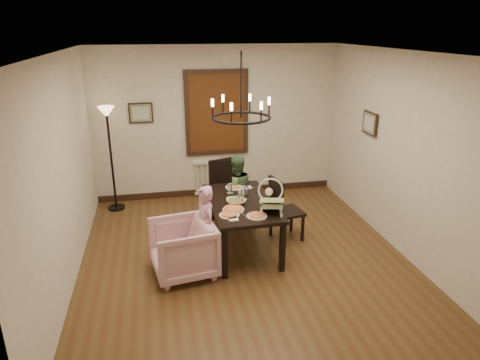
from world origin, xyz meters
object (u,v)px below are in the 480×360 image
object	(u,v)px
chair_right	(287,208)
baby_bouncer	(271,201)
drinking_glass	(241,199)
seated_man	(236,197)
chair_far	(228,192)
floor_lamp	(112,161)
dining_table	(241,207)
elderly_woman	(205,234)
armchair	(183,249)

from	to	relation	value
chair_right	baby_bouncer	distance (m)	0.84
drinking_glass	seated_man	bearing A→B (deg)	83.90
chair_far	floor_lamp	bearing A→B (deg)	134.91
dining_table	chair_right	distance (m)	0.79
baby_bouncer	drinking_glass	xyz separation A→B (m)	(-0.34, 0.33, -0.08)
chair_far	seated_man	size ratio (longest dim) A/B	1.06
chair_far	elderly_woman	size ratio (longest dim) A/B	1.11
seated_man	baby_bouncer	size ratio (longest dim) A/B	2.05
seated_man	dining_table	bearing A→B (deg)	74.04
chair_far	seated_man	bearing A→B (deg)	-74.26
baby_bouncer	armchair	bearing A→B (deg)	-162.68
chair_right	floor_lamp	distance (m)	3.18
armchair	baby_bouncer	distance (m)	1.32
seated_man	armchair	bearing A→B (deg)	43.08
seated_man	chair_right	bearing A→B (deg)	128.30
baby_bouncer	drinking_glass	size ratio (longest dim) A/B	3.25
seated_man	chair_far	bearing A→B (deg)	-66.31
drinking_glass	chair_far	bearing A→B (deg)	90.72
chair_right	seated_man	xyz separation A→B (m)	(-0.68, 0.59, 0.00)
dining_table	baby_bouncer	distance (m)	0.59
drinking_glass	floor_lamp	xyz separation A→B (m)	(-1.89, 1.96, 0.08)
elderly_woman	armchair	bearing A→B (deg)	-81.37
armchair	floor_lamp	bearing A→B (deg)	-165.49
floor_lamp	chair_far	bearing A→B (deg)	-26.58
chair_right	elderly_woman	size ratio (longest dim) A/B	1.05
armchair	elderly_woman	xyz separation A→B (m)	(0.31, 0.14, 0.11)
dining_table	elderly_woman	xyz separation A→B (m)	(-0.57, -0.38, -0.18)
seated_man	floor_lamp	bearing A→B (deg)	-39.44
drinking_glass	floor_lamp	bearing A→B (deg)	134.00
drinking_glass	armchair	bearing A→B (deg)	-153.57
dining_table	baby_bouncer	size ratio (longest dim) A/B	3.32
chair_right	armchair	distance (m)	1.78
chair_far	armchair	size ratio (longest dim) A/B	1.31
chair_far	chair_right	world-z (taller)	chair_far
elderly_woman	floor_lamp	world-z (taller)	floor_lamp
chair_right	drinking_glass	world-z (taller)	chair_right
dining_table	drinking_glass	distance (m)	0.19
dining_table	seated_man	world-z (taller)	seated_man
seated_man	drinking_glass	distance (m)	0.93
baby_bouncer	drinking_glass	distance (m)	0.48
chair_right	elderly_woman	xyz separation A→B (m)	(-1.32, -0.56, -0.02)
armchair	seated_man	size ratio (longest dim) A/B	0.81
baby_bouncer	dining_table	bearing A→B (deg)	139.62
drinking_glass	baby_bouncer	bearing A→B (deg)	-43.85
armchair	drinking_glass	xyz separation A→B (m)	(0.86, 0.43, 0.45)
armchair	seated_man	bearing A→B (deg)	134.71
elderly_woman	chair_far	bearing A→B (deg)	141.17
chair_right	drinking_glass	xyz separation A→B (m)	(-0.77, -0.27, 0.32)
armchair	elderly_woman	bearing A→B (deg)	106.14
drinking_glass	dining_table	bearing A→B (deg)	78.67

